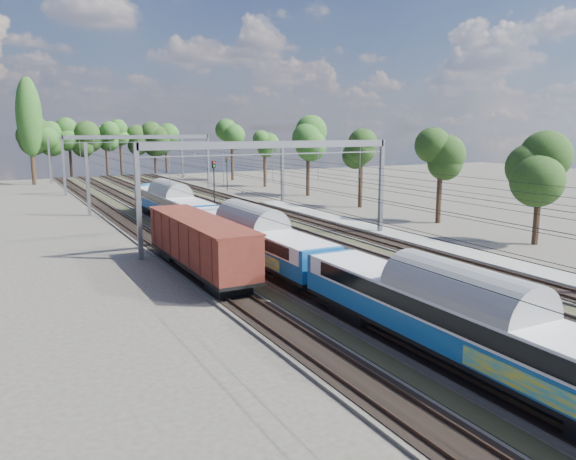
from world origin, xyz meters
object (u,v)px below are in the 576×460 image
freight_boxcar (199,242)px  signal_far (227,170)px  emu_train (254,231)px  worker (163,186)px  signal_near (214,182)px

freight_boxcar → signal_far: bearing=66.2°
emu_train → signal_far: 51.46m
worker → freight_boxcar: bearing=-168.2°
signal_near → worker: bearing=68.0°
signal_near → signal_far: bearing=47.8°
emu_train → freight_boxcar: bearing=-169.8°
worker → signal_far: (9.27, -4.93, 2.62)m
signal_far → emu_train: bearing=-121.0°
signal_near → signal_far: (11.70, 25.40, -0.65)m
freight_boxcar → worker: bearing=77.0°
worker → signal_far: signal_far is taller
freight_boxcar → signal_far: signal_far is taller
worker → signal_near: 30.60m
emu_train → worker: (7.98, 53.41, -1.81)m
freight_boxcar → signal_near: 25.98m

